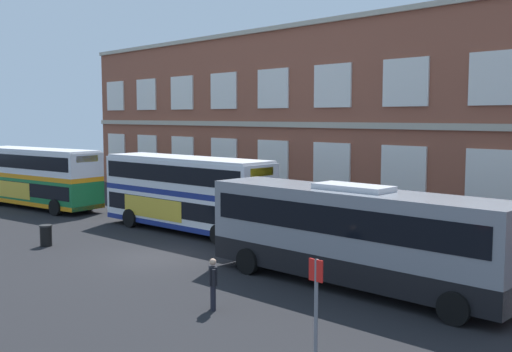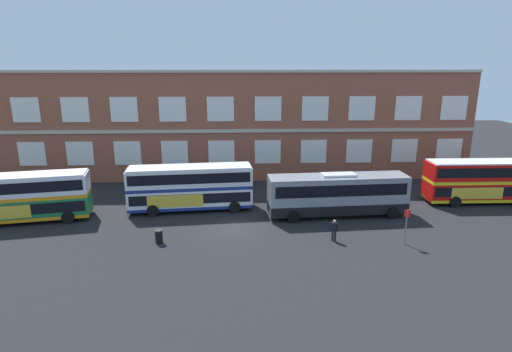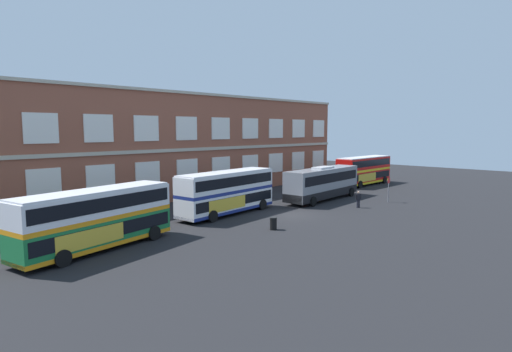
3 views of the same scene
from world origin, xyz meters
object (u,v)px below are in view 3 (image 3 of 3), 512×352
object	(u,v)px
double_decker_middle	(227,192)
station_litter_bin	(273,223)
double_decker_near	(96,218)
touring_coach	(323,183)
double_decker_far	(364,170)
waiting_passenger	(358,199)
bus_stand_flag	(389,188)

from	to	relation	value
double_decker_middle	station_litter_bin	distance (m)	7.55
double_decker_near	double_decker_middle	size ratio (longest dim) A/B	1.01
double_decker_near	touring_coach	bearing A→B (deg)	0.68
double_decker_middle	station_litter_bin	size ratio (longest dim) A/B	10.86
double_decker_near	double_decker_far	bearing A→B (deg)	4.47
double_decker_near	waiting_passenger	bearing A→B (deg)	-11.26
double_decker_middle	station_litter_bin	bearing A→B (deg)	-102.75
double_decker_near	bus_stand_flag	xyz separation A→B (m)	(30.51, -5.85, -0.51)
double_decker_middle	bus_stand_flag	size ratio (longest dim) A/B	4.14
waiting_passenger	double_decker_near	bearing A→B (deg)	168.74
double_decker_middle	waiting_passenger	distance (m)	13.69
double_decker_middle	waiting_passenger	size ratio (longest dim) A/B	6.58
waiting_passenger	station_litter_bin	distance (m)	13.09
double_decker_far	touring_coach	distance (m)	15.07
bus_stand_flag	station_litter_bin	distance (m)	18.26
double_decker_middle	station_litter_bin	xyz separation A→B (m)	(-1.63, -7.19, -1.63)
double_decker_middle	waiting_passenger	bearing A→B (deg)	-32.79
bus_stand_flag	double_decker_far	bearing A→B (deg)	39.33
double_decker_near	waiting_passenger	world-z (taller)	double_decker_near
double_decker_middle	waiting_passenger	world-z (taller)	double_decker_middle
station_litter_bin	bus_stand_flag	bearing A→B (deg)	-3.12
touring_coach	double_decker_middle	bearing A→B (deg)	171.15
double_decker_middle	touring_coach	xyz separation A→B (m)	(12.90, -2.01, -0.24)
bus_stand_flag	waiting_passenger	bearing A→B (deg)	171.16
station_litter_bin	double_decker_middle	bearing A→B (deg)	77.25
waiting_passenger	bus_stand_flag	size ratio (longest dim) A/B	0.63
double_decker_middle	touring_coach	size ratio (longest dim) A/B	0.92
waiting_passenger	station_litter_bin	size ratio (longest dim) A/B	1.65
station_litter_bin	double_decker_far	bearing A→B (deg)	15.47
waiting_passenger	bus_stand_flag	bearing A→B (deg)	-8.84
double_decker_near	double_decker_far	world-z (taller)	same
double_decker_middle	bus_stand_flag	world-z (taller)	double_decker_middle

